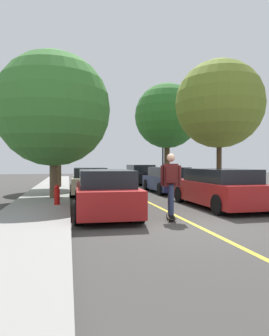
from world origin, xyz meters
TOP-DOWN VIEW (x-y plane):
  - ground at (0.00, 0.00)m, footprint 80.00×80.00m
  - sidewalk_left at (-4.20, 0.00)m, footprint 2.11×56.00m
  - center_line at (0.00, 4.00)m, footprint 0.12×39.20m
  - parked_car_left_nearest at (-2.09, 2.33)m, footprint 1.92×4.54m
  - parked_car_left_near at (-2.09, 9.03)m, footprint 2.06×4.76m
  - parked_car_right_nearest at (2.10, 3.02)m, footprint 1.94×4.65m
  - parked_car_right_near at (2.09, 8.77)m, footprint 1.90×4.19m
  - parked_car_right_far at (2.09, 15.48)m, footprint 1.92×4.49m
  - street_tree_left_nearest at (-3.82, 6.18)m, footprint 4.80×4.80m
  - street_tree_left_near at (-3.82, 12.52)m, footprint 3.38×3.38m
  - street_tree_right_nearest at (3.82, 6.26)m, footprint 4.17×4.17m
  - street_tree_right_near at (3.82, 14.18)m, footprint 4.68×4.68m
  - fire_hydrant at (-3.59, 3.92)m, footprint 0.20×0.20m
  - streetlamp at (3.84, 15.27)m, footprint 0.36×0.24m
  - skateboard at (-0.37, 1.05)m, footprint 0.42×0.87m
  - skateboarder at (-0.38, 1.02)m, footprint 0.58×0.70m

SIDE VIEW (x-z plane):
  - ground at x=0.00m, z-range 0.00..0.00m
  - center_line at x=0.00m, z-range 0.00..0.01m
  - sidewalk_left at x=-4.20m, z-range 0.00..0.14m
  - skateboard at x=-0.37m, z-range 0.04..0.14m
  - fire_hydrant at x=-3.59m, z-range 0.14..0.84m
  - parked_car_left_near at x=-2.09m, z-range -0.01..1.35m
  - parked_car_right_near at x=2.09m, z-range -0.01..1.37m
  - parked_car_right_nearest at x=2.10m, z-range 0.00..1.39m
  - parked_car_left_nearest at x=-2.09m, z-range 0.00..1.39m
  - parked_car_right_far at x=2.09m, z-range -0.01..1.46m
  - skateboarder at x=-0.38m, z-range 0.22..1.98m
  - streetlamp at x=3.84m, z-range 0.54..6.18m
  - street_tree_left_nearest at x=-3.82m, z-range 0.80..6.93m
  - street_tree_right_nearest at x=3.82m, z-range 1.22..7.57m
  - street_tree_right_near at x=3.82m, z-range 1.40..8.62m
  - street_tree_left_near at x=-3.82m, z-range 1.86..8.78m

